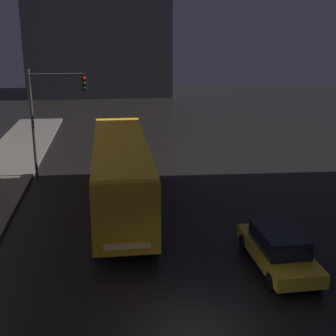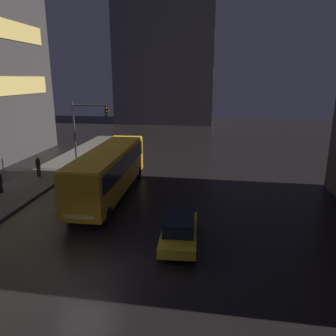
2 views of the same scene
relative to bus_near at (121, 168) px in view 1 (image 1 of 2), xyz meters
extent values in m
plane|color=black|center=(1.81, -10.01, -2.13)|extent=(120.00, 120.00, 0.00)
cube|color=#423D47|center=(-1.78, 43.28, 9.41)|extent=(18.00, 12.00, 23.08)
cube|color=beige|center=(7.17, 43.28, 6.78)|extent=(0.24, 10.20, 1.80)
cube|color=orange|center=(0.00, 0.00, -0.21)|extent=(2.65, 11.89, 2.75)
cube|color=black|center=(0.00, 0.00, 0.42)|extent=(2.69, 10.94, 1.10)
cube|color=yellow|center=(0.00, 0.00, 1.25)|extent=(2.59, 11.65, 0.16)
cube|color=#F4CC72|center=(0.07, -5.95, -1.18)|extent=(1.76, 0.12, 0.20)
cylinder|color=black|center=(1.21, -4.51, -1.63)|extent=(0.26, 1.00, 1.00)
cylinder|color=black|center=(-1.10, -4.54, -1.63)|extent=(0.26, 1.00, 1.00)
cylinder|color=black|center=(1.10, 4.54, -1.63)|extent=(0.26, 1.00, 1.00)
cylinder|color=black|center=(-1.21, 4.52, -1.63)|extent=(0.26, 1.00, 1.00)
cube|color=gold|center=(5.64, -6.35, -1.58)|extent=(1.95, 4.55, 0.50)
cube|color=black|center=(5.64, -6.35, -0.99)|extent=(1.61, 2.52, 0.68)
cylinder|color=black|center=(6.51, -7.87, -1.81)|extent=(0.22, 0.65, 0.64)
cylinder|color=black|center=(4.88, -7.93, -1.81)|extent=(0.22, 0.65, 0.64)
cylinder|color=black|center=(6.41, -4.78, -1.81)|extent=(0.22, 0.65, 0.64)
cylinder|color=black|center=(4.77, -4.84, -1.81)|extent=(0.22, 0.65, 0.64)
cylinder|color=#2D2D2D|center=(-4.91, 5.77, 1.04)|extent=(0.16, 0.16, 6.35)
cylinder|color=#2D2D2D|center=(-3.38, 5.77, 3.91)|extent=(3.06, 0.12, 0.12)
cube|color=black|center=(-1.85, 5.77, 3.41)|extent=(0.30, 0.24, 0.90)
sphere|color=red|center=(-1.85, 5.63, 3.69)|extent=(0.18, 0.18, 0.18)
sphere|color=#3B2B07|center=(-1.85, 5.63, 3.41)|extent=(0.18, 0.18, 0.18)
sphere|color=black|center=(-1.85, 5.63, 3.13)|extent=(0.18, 0.18, 0.18)
camera|label=1|loc=(-0.24, -21.45, 6.46)|focal=50.00mm
camera|label=2|loc=(7.07, -21.76, 6.18)|focal=35.00mm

